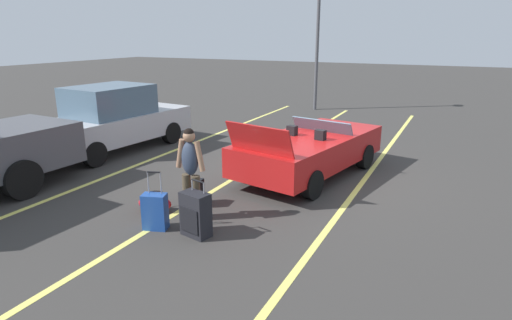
{
  "coord_description": "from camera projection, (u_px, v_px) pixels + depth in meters",
  "views": [
    {
      "loc": [
        -9.07,
        -3.06,
        3.18
      ],
      "look_at": [
        -1.73,
        0.54,
        0.75
      ],
      "focal_mm": 29.89,
      "sensor_mm": 36.0,
      "label": 1
    }
  ],
  "objects": [
    {
      "name": "suitcase_large_black",
      "position": [
        195.0,
        215.0,
        6.89
      ],
      "size": [
        0.38,
        0.53,
        0.94
      ],
      "rotation": [
        0.0,
        0.0,
        2.93
      ],
      "color": "black",
      "rests_on": "ground_plane"
    },
    {
      "name": "convertible_car",
      "position": [
        314.0,
        149.0,
        9.98
      ],
      "size": [
        4.4,
        2.54,
        1.52
      ],
      "rotation": [
        0.0,
        0.0,
        -0.2
      ],
      "color": "red",
      "rests_on": "ground_plane"
    },
    {
      "name": "traveler_person",
      "position": [
        190.0,
        169.0,
        7.37
      ],
      "size": [
        0.23,
        0.6,
        1.65
      ],
      "rotation": [
        0.0,
        0.0,
        -0.03
      ],
      "color": "#4C3F2D",
      "rests_on": "ground_plane"
    },
    {
      "name": "duffel_bag",
      "position": [
        155.0,
        203.0,
        7.91
      ],
      "size": [
        0.45,
        0.69,
        0.34
      ],
      "rotation": [
        0.0,
        0.0,
        1.82
      ],
      "color": "red",
      "rests_on": "ground_plane"
    },
    {
      "name": "lot_line_far",
      "position": [
        166.0,
        154.0,
        11.75
      ],
      "size": [
        18.0,
        0.12,
        0.01
      ],
      "primitive_type": "cube",
      "color": "#EAE066",
      "rests_on": "ground_plane"
    },
    {
      "name": "suitcase_small_carryon",
      "position": [
        196.0,
        193.0,
        8.17
      ],
      "size": [
        0.36,
        0.24,
        0.5
      ],
      "rotation": [
        0.0,
        0.0,
        4.83
      ],
      "color": "black",
      "rests_on": "ground_plane"
    },
    {
      "name": "suitcase_medium_bright",
      "position": [
        155.0,
        211.0,
        7.15
      ],
      "size": [
        0.35,
        0.46,
        1.0
      ],
      "rotation": [
        0.0,
        0.0,
        3.46
      ],
      "color": "#1E479E",
      "rests_on": "ground_plane"
    },
    {
      "name": "lot_line_near",
      "position": [
        362.0,
        183.0,
        9.47
      ],
      "size": [
        18.0,
        0.12,
        0.01
      ],
      "primitive_type": "cube",
      "color": "#EAE066",
      "rests_on": "ground_plane"
    },
    {
      "name": "ground_plane",
      "position": [
        309.0,
        175.0,
        10.0
      ],
      "size": [
        80.0,
        80.0,
        0.0
      ],
      "primitive_type": "plane",
      "color": "#383533"
    },
    {
      "name": "parked_sedan_near",
      "position": [
        113.0,
        119.0,
        11.9
      ],
      "size": [
        4.64,
        2.2,
        1.82
      ],
      "rotation": [
        0.0,
        0.0,
        -0.09
      ],
      "color": "#B2B2B7",
      "rests_on": "ground_plane"
    },
    {
      "name": "parking_lamp_post",
      "position": [
        318.0,
        29.0,
        17.68
      ],
      "size": [
        0.5,
        0.24,
        5.89
      ],
      "color": "#4C4C51",
      "rests_on": "ground_plane"
    },
    {
      "name": "lot_line_mid",
      "position": [
        254.0,
        167.0,
        10.61
      ],
      "size": [
        18.0,
        0.12,
        0.01
      ],
      "primitive_type": "cube",
      "color": "#EAE066",
      "rests_on": "ground_plane"
    }
  ]
}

